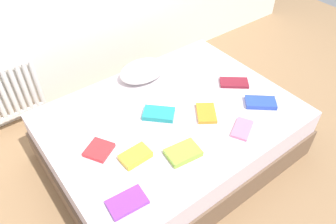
{
  "coord_description": "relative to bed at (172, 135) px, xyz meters",
  "views": [
    {
      "loc": [
        -1.18,
        -1.5,
        2.26
      ],
      "look_at": [
        0.0,
        0.05,
        0.48
      ],
      "focal_mm": 34.39,
      "sensor_mm": 36.0,
      "label": 1
    }
  ],
  "objects": [
    {
      "name": "radiator",
      "position": [
        -0.94,
        1.2,
        0.16
      ],
      "size": [
        0.54,
        0.04,
        0.56
      ],
      "color": "white",
      "rests_on": "ground"
    },
    {
      "name": "textbook_red",
      "position": [
        -0.66,
        0.0,
        0.27
      ],
      "size": [
        0.24,
        0.24,
        0.03
      ],
      "primitive_type": "cube",
      "rotation": [
        0.0,
        0.0,
        0.53
      ],
      "color": "red",
      "rests_on": "bed"
    },
    {
      "name": "textbook_orange",
      "position": [
        0.21,
        -0.18,
        0.27
      ],
      "size": [
        0.25,
        0.27,
        0.03
      ],
      "primitive_type": "cube",
      "rotation": [
        0.0,
        0.0,
        0.95
      ],
      "color": "orange",
      "rests_on": "bed"
    },
    {
      "name": "textbook_purple",
      "position": [
        -0.72,
        -0.48,
        0.26
      ],
      "size": [
        0.25,
        0.17,
        0.02
      ],
      "primitive_type": "cube",
      "rotation": [
        0.0,
        0.0,
        -0.09
      ],
      "color": "purple",
      "rests_on": "bed"
    },
    {
      "name": "textbook_pink",
      "position": [
        0.32,
        -0.47,
        0.26
      ],
      "size": [
        0.25,
        0.21,
        0.02
      ],
      "primitive_type": "cube",
      "rotation": [
        0.0,
        0.0,
        0.49
      ],
      "color": "pink",
      "rests_on": "bed"
    },
    {
      "name": "textbook_maroon",
      "position": [
        0.68,
        -0.03,
        0.27
      ],
      "size": [
        0.28,
        0.27,
        0.03
      ],
      "primitive_type": "cube",
      "rotation": [
        0.0,
        0.0,
        -0.69
      ],
      "color": "maroon",
      "rests_on": "bed"
    },
    {
      "name": "pillow",
      "position": [
        0.09,
        0.55,
        0.33
      ],
      "size": [
        0.44,
        0.31,
        0.15
      ],
      "primitive_type": "ellipsoid",
      "color": "white",
      "rests_on": "bed"
    },
    {
      "name": "textbook_blue",
      "position": [
        0.66,
        -0.36,
        0.27
      ],
      "size": [
        0.28,
        0.27,
        0.04
      ],
      "primitive_type": "cube",
      "rotation": [
        0.0,
        0.0,
        -0.71
      ],
      "color": "#2847B7",
      "rests_on": "bed"
    },
    {
      "name": "bed",
      "position": [
        0.0,
        0.0,
        0.0
      ],
      "size": [
        2.0,
        1.5,
        0.5
      ],
      "color": "brown",
      "rests_on": "ground"
    },
    {
      "name": "textbook_teal",
      "position": [
        -0.1,
        0.04,
        0.27
      ],
      "size": [
        0.28,
        0.28,
        0.04
      ],
      "primitive_type": "cube",
      "rotation": [
        0.0,
        0.0,
        -0.79
      ],
      "color": "teal",
      "rests_on": "bed"
    },
    {
      "name": "textbook_lime",
      "position": [
        -0.2,
        -0.39,
        0.27
      ],
      "size": [
        0.25,
        0.19,
        0.04
      ],
      "primitive_type": "cube",
      "rotation": [
        0.0,
        0.0,
        -0.12
      ],
      "color": "#8CC638",
      "rests_on": "bed"
    },
    {
      "name": "textbook_yellow",
      "position": [
        -0.48,
        -0.21,
        0.28
      ],
      "size": [
        0.22,
        0.14,
        0.05
      ],
      "primitive_type": "cube",
      "rotation": [
        0.0,
        0.0,
        0.04
      ],
      "color": "yellow",
      "rests_on": "bed"
    },
    {
      "name": "ground_plane",
      "position": [
        0.0,
        0.0,
        -0.25
      ],
      "size": [
        8.0,
        8.0,
        0.0
      ],
      "primitive_type": "plane",
      "color": "#93704C"
    }
  ]
}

